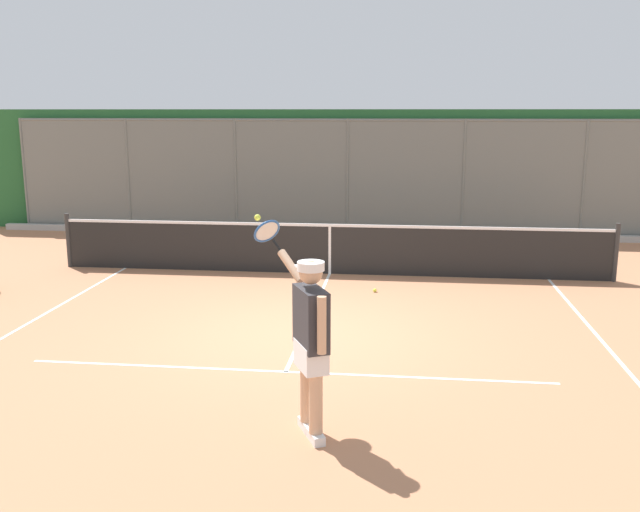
{
  "coord_description": "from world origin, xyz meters",
  "views": [
    {
      "loc": [
        -1.31,
        9.09,
        3.05
      ],
      "look_at": [
        -0.2,
        -0.33,
        1.05
      ],
      "focal_mm": 38.81,
      "sensor_mm": 36.0,
      "label": 1
    }
  ],
  "objects": [
    {
      "name": "court_line_markings",
      "position": [
        0.0,
        1.75,
        0.0
      ],
      "size": [
        8.17,
        9.31,
        0.01
      ],
      "color": "white",
      "rests_on": "ground"
    },
    {
      "name": "tennis_player",
      "position": [
        -0.5,
        3.0,
        1.01
      ],
      "size": [
        0.91,
        1.18,
        2.01
      ],
      "rotation": [
        0.0,
        0.0,
        -1.12
      ],
      "color": "silver",
      "rests_on": "ground"
    },
    {
      "name": "ground_plane",
      "position": [
        0.0,
        0.0,
        0.0
      ],
      "size": [
        60.0,
        60.0,
        0.0
      ],
      "primitive_type": "plane",
      "color": "#B27551"
    },
    {
      "name": "tennis_net",
      "position": [
        0.0,
        -3.68,
        0.49
      ],
      "size": [
        10.5,
        0.09,
        1.07
      ],
      "color": "#2D2D2D",
      "rests_on": "ground"
    },
    {
      "name": "tennis_ball_by_sideline",
      "position": [
        -0.91,
        -2.4,
        0.03
      ],
      "size": [
        0.07,
        0.07,
        0.07
      ],
      "primitive_type": "sphere",
      "color": "#D6E042",
      "rests_on": "ground"
    },
    {
      "name": "fence_backdrop",
      "position": [
        0.0,
        -8.53,
        1.53
      ],
      "size": [
        19.83,
        1.37,
        3.08
      ],
      "color": "slate",
      "rests_on": "ground"
    }
  ]
}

